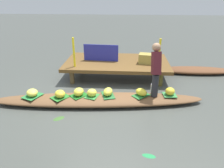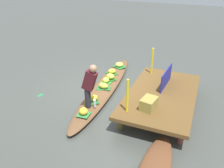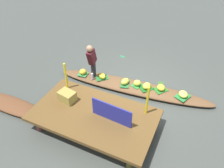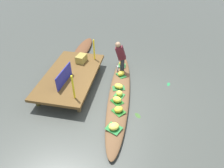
{
  "view_description": "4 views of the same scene",
  "coord_description": "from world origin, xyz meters",
  "px_view_note": "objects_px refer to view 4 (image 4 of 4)",
  "views": [
    {
      "loc": [
        0.66,
        -4.54,
        2.54
      ],
      "look_at": [
        0.33,
        0.2,
        0.44
      ],
      "focal_mm": 34.31,
      "sensor_mm": 36.0,
      "label": 1
    },
    {
      "loc": [
        6.04,
        2.76,
        3.63
      ],
      "look_at": [
        0.01,
        0.25,
        0.27
      ],
      "focal_mm": 37.3,
      "sensor_mm": 36.0,
      "label": 2
    },
    {
      "loc": [
        -1.74,
        5.33,
        4.67
      ],
      "look_at": [
        0.45,
        0.61,
        0.51
      ],
      "focal_mm": 35.81,
      "sensor_mm": 36.0,
      "label": 3
    },
    {
      "loc": [
        -5.13,
        -0.75,
        4.65
      ],
      "look_at": [
        0.26,
        0.31,
        0.35
      ],
      "focal_mm": 31.64,
      "sensor_mm": 36.0,
      "label": 4
    }
  ],
  "objects_px": {
    "market_banner": "(64,76)",
    "banana_bunch_6": "(121,73)",
    "banana_bunch_3": "(119,109)",
    "produce_crate": "(81,59)",
    "banana_bunch_1": "(117,99)",
    "vendor_person": "(121,55)",
    "banana_bunch_2": "(122,64)",
    "banana_bunch_0": "(119,86)",
    "vendor_boat": "(119,95)",
    "water_bottle": "(118,69)",
    "banana_bunch_5": "(119,93)",
    "banana_bunch_4": "(114,126)",
    "moored_boat": "(83,50)"
  },
  "relations": [
    {
      "from": "banana_bunch_5",
      "to": "banana_bunch_1",
      "type": "bearing_deg",
      "value": 176.56
    },
    {
      "from": "moored_boat",
      "to": "banana_bunch_4",
      "type": "xyz_separation_m",
      "value": [
        -4.5,
        -2.38,
        0.19
      ]
    },
    {
      "from": "banana_bunch_5",
      "to": "banana_bunch_2",
      "type": "bearing_deg",
      "value": 6.17
    },
    {
      "from": "banana_bunch_2",
      "to": "produce_crate",
      "type": "relative_size",
      "value": 0.53
    },
    {
      "from": "banana_bunch_0",
      "to": "produce_crate",
      "type": "xyz_separation_m",
      "value": [
        1.02,
        1.68,
        0.33
      ]
    },
    {
      "from": "vendor_boat",
      "to": "market_banner",
      "type": "height_order",
      "value": "market_banner"
    },
    {
      "from": "banana_bunch_6",
      "to": "market_banner",
      "type": "xyz_separation_m",
      "value": [
        -1.17,
        1.79,
        0.45
      ]
    },
    {
      "from": "banana_bunch_1",
      "to": "water_bottle",
      "type": "distance_m",
      "value": 1.79
    },
    {
      "from": "vendor_boat",
      "to": "banana_bunch_4",
      "type": "distance_m",
      "value": 1.57
    },
    {
      "from": "vendor_boat",
      "to": "vendor_person",
      "type": "height_order",
      "value": "vendor_person"
    },
    {
      "from": "banana_bunch_3",
      "to": "water_bottle",
      "type": "bearing_deg",
      "value": 10.61
    },
    {
      "from": "banana_bunch_0",
      "to": "produce_crate",
      "type": "height_order",
      "value": "produce_crate"
    },
    {
      "from": "vendor_boat",
      "to": "water_bottle",
      "type": "bearing_deg",
      "value": 7.67
    },
    {
      "from": "banana_bunch_0",
      "to": "vendor_person",
      "type": "xyz_separation_m",
      "value": [
        1.1,
        0.12,
        0.61
      ]
    },
    {
      "from": "banana_bunch_5",
      "to": "produce_crate",
      "type": "bearing_deg",
      "value": 51.56
    },
    {
      "from": "banana_bunch_6",
      "to": "water_bottle",
      "type": "height_order",
      "value": "water_bottle"
    },
    {
      "from": "vendor_boat",
      "to": "produce_crate",
      "type": "distance_m",
      "value": 2.22
    },
    {
      "from": "banana_bunch_1",
      "to": "market_banner",
      "type": "distance_m",
      "value": 1.97
    },
    {
      "from": "moored_boat",
      "to": "produce_crate",
      "type": "distance_m",
      "value": 1.84
    },
    {
      "from": "banana_bunch_4",
      "to": "water_bottle",
      "type": "bearing_deg",
      "value": 7.75
    },
    {
      "from": "banana_bunch_0",
      "to": "banana_bunch_1",
      "type": "distance_m",
      "value": 0.7
    },
    {
      "from": "vendor_boat",
      "to": "market_banner",
      "type": "relative_size",
      "value": 4.68
    },
    {
      "from": "banana_bunch_6",
      "to": "water_bottle",
      "type": "xyz_separation_m",
      "value": [
        0.27,
        0.19,
        0.02
      ]
    },
    {
      "from": "banana_bunch_2",
      "to": "banana_bunch_6",
      "type": "xyz_separation_m",
      "value": [
        -0.69,
        -0.08,
        -0.01
      ]
    },
    {
      "from": "banana_bunch_2",
      "to": "banana_bunch_1",
      "type": "bearing_deg",
      "value": -175.23
    },
    {
      "from": "banana_bunch_0",
      "to": "vendor_boat",
      "type": "bearing_deg",
      "value": -165.16
    },
    {
      "from": "produce_crate",
      "to": "banana_bunch_1",
      "type": "bearing_deg",
      "value": -134.62
    },
    {
      "from": "banana_bunch_2",
      "to": "vendor_person",
      "type": "relative_size",
      "value": 0.19
    },
    {
      "from": "market_banner",
      "to": "produce_crate",
      "type": "bearing_deg",
      "value": -1.99
    },
    {
      "from": "banana_bunch_2",
      "to": "market_banner",
      "type": "height_order",
      "value": "market_banner"
    },
    {
      "from": "market_banner",
      "to": "banana_bunch_6",
      "type": "bearing_deg",
      "value": -52.7
    },
    {
      "from": "banana_bunch_3",
      "to": "produce_crate",
      "type": "distance_m",
      "value": 2.86
    },
    {
      "from": "vendor_person",
      "to": "water_bottle",
      "type": "xyz_separation_m",
      "value": [
        -0.03,
        0.1,
        -0.59
      ]
    },
    {
      "from": "banana_bunch_0",
      "to": "banana_bunch_4",
      "type": "height_order",
      "value": "banana_bunch_0"
    },
    {
      "from": "banana_bunch_4",
      "to": "banana_bunch_5",
      "type": "xyz_separation_m",
      "value": [
        1.43,
        0.08,
        0.01
      ]
    },
    {
      "from": "vendor_boat",
      "to": "banana_bunch_3",
      "type": "height_order",
      "value": "banana_bunch_3"
    },
    {
      "from": "banana_bunch_5",
      "to": "water_bottle",
      "type": "relative_size",
      "value": 1.01
    },
    {
      "from": "banana_bunch_3",
      "to": "produce_crate",
      "type": "height_order",
      "value": "produce_crate"
    },
    {
      "from": "vendor_boat",
      "to": "banana_bunch_0",
      "type": "xyz_separation_m",
      "value": [
        0.25,
        0.07,
        0.19
      ]
    },
    {
      "from": "banana_bunch_1",
      "to": "banana_bunch_4",
      "type": "height_order",
      "value": "banana_bunch_1"
    },
    {
      "from": "banana_bunch_1",
      "to": "vendor_person",
      "type": "relative_size",
      "value": 0.23
    },
    {
      "from": "banana_bunch_0",
      "to": "water_bottle",
      "type": "bearing_deg",
      "value": 11.91
    },
    {
      "from": "banana_bunch_0",
      "to": "banana_bunch_5",
      "type": "height_order",
      "value": "banana_bunch_5"
    },
    {
      "from": "banana_bunch_2",
      "to": "produce_crate",
      "type": "bearing_deg",
      "value": 106.68
    },
    {
      "from": "vendor_person",
      "to": "banana_bunch_6",
      "type": "bearing_deg",
      "value": -164.95
    },
    {
      "from": "banana_bunch_3",
      "to": "water_bottle",
      "type": "height_order",
      "value": "water_bottle"
    },
    {
      "from": "banana_bunch_3",
      "to": "vendor_boat",
      "type": "bearing_deg",
      "value": 7.79
    },
    {
      "from": "moored_boat",
      "to": "produce_crate",
      "type": "xyz_separation_m",
      "value": [
        -1.67,
        -0.54,
        0.53
      ]
    },
    {
      "from": "banana_bunch_6",
      "to": "banana_bunch_0",
      "type": "bearing_deg",
      "value": -177.21
    },
    {
      "from": "banana_bunch_0",
      "to": "produce_crate",
      "type": "bearing_deg",
      "value": 58.64
    }
  ]
}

